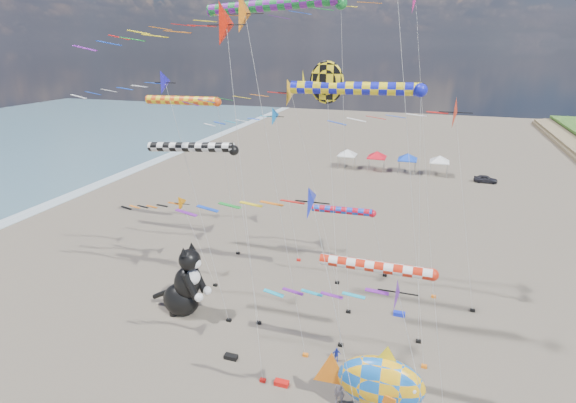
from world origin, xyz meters
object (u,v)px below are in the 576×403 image
Objects in this scene: child_green at (380,372)px; child_blue at (336,354)px; fish_inflatable at (380,382)px; parked_car at (486,179)px; cat_inflatable at (183,279)px; person_adult at (340,391)px.

child_blue is at bearing 160.87° from child_green.
fish_inflatable is at bearing -77.85° from child_blue.
fish_inflatable reaches higher than parked_car.
cat_inflatable is at bearing 165.88° from child_green.
parked_car is at bearing 48.02° from child_blue.
fish_inflatable is at bearing -14.61° from cat_inflatable.
parked_car is at bearing 79.09° from fish_inflatable.
fish_inflatable is 1.87× the size of parked_car.
cat_inflatable is at bearing 151.37° from person_adult.
fish_inflatable is 5.54m from child_blue.
cat_inflatable is 0.94× the size of fish_inflatable.
fish_inflatable is 3.63× the size of person_adult.
cat_inflatable is 13.00m from child_blue.
parked_car is at bearing 74.51° from child_green.
person_adult reaches higher than child_blue.
person_adult is 1.69× the size of child_blue.
cat_inflatable is 1.76× the size of parked_car.
cat_inflatable is at bearing 153.62° from parked_car.
child_blue is 49.33m from parked_car.
child_green is at bearing 47.45° from person_adult.
person_adult is at bearing 169.72° from parked_car.
cat_inflatable is 52.33m from parked_car.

